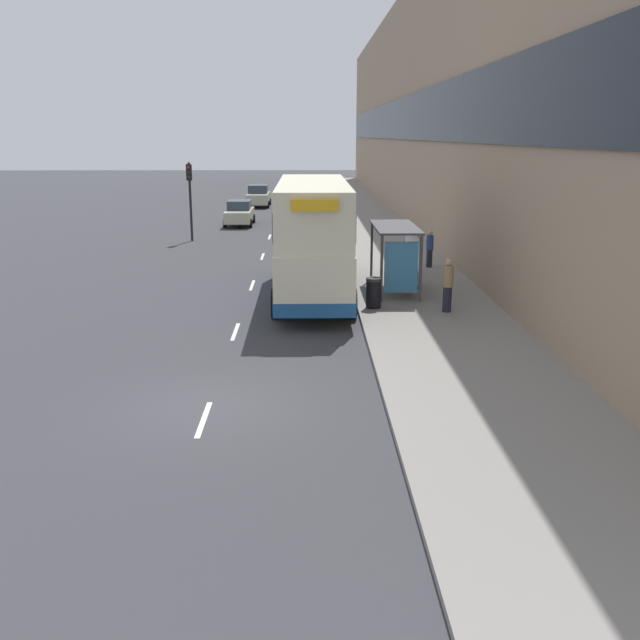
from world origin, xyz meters
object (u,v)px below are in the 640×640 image
object	(u,v)px
bus_shelter	(400,247)
double_decker_bus_near	(313,237)
car_0	(258,196)
car_1	(239,213)
litter_bin	(374,293)
pedestrian_at_shelter	(430,248)
traffic_light_far_kerb	(190,188)
pedestrian_1	(415,253)
pedestrian_2	(448,285)

from	to	relation	value
bus_shelter	double_decker_bus_near	xyz separation A→B (m)	(-3.30, -0.18, 0.41)
car_0	car_1	distance (m)	12.94
litter_bin	pedestrian_at_shelter	bearing A→B (deg)	67.36
car_1	pedestrian_at_shelter	world-z (taller)	pedestrian_at_shelter
traffic_light_far_kerb	car_1	bearing A→B (deg)	74.21
double_decker_bus_near	pedestrian_1	size ratio (longest dim) A/B	6.35
pedestrian_1	litter_bin	xyz separation A→B (m)	(-2.40, -6.61, -0.31)
car_1	traffic_light_far_kerb	world-z (taller)	traffic_light_far_kerb
pedestrian_2	litter_bin	size ratio (longest dim) A/B	1.74
car_0	pedestrian_2	size ratio (longest dim) A/B	2.51
bus_shelter	car_1	bearing A→B (deg)	110.25
double_decker_bus_near	pedestrian_1	xyz separation A→B (m)	(4.48, 4.26, -1.31)
car_0	pedestrian_2	xyz separation A→B (m)	(8.88, -38.02, 0.18)
bus_shelter	pedestrian_at_shelter	distance (m)	5.67
car_1	litter_bin	bearing A→B (deg)	105.68
double_decker_bus_near	bus_shelter	bearing A→B (deg)	3.10
pedestrian_at_shelter	traffic_light_far_kerb	xyz separation A→B (m)	(-12.19, 9.33, 2.02)
pedestrian_at_shelter	pedestrian_2	bearing A→B (deg)	-95.45
double_decker_bus_near	litter_bin	distance (m)	3.53
car_0	litter_bin	distance (m)	37.94
pedestrian_1	pedestrian_2	size ratio (longest dim) A/B	0.90
pedestrian_2	double_decker_bus_near	bearing A→B (deg)	146.48
pedestrian_2	traffic_light_far_kerb	distance (m)	21.15
pedestrian_2	litter_bin	distance (m)	2.55
car_1	pedestrian_1	world-z (taller)	pedestrian_1
pedestrian_1	pedestrian_2	bearing A→B (deg)	-89.74
bus_shelter	litter_bin	distance (m)	3.06
bus_shelter	litter_bin	world-z (taller)	bus_shelter
pedestrian_2	pedestrian_1	bearing A→B (deg)	90.26
litter_bin	double_decker_bus_near	bearing A→B (deg)	131.36
double_decker_bus_near	pedestrian_1	bearing A→B (deg)	43.55
pedestrian_1	bus_shelter	bearing A→B (deg)	-106.14
double_decker_bus_near	pedestrian_2	distance (m)	5.54
car_0	double_decker_bus_near	bearing A→B (deg)	97.11
car_1	litter_bin	distance (m)	25.40
double_decker_bus_near	pedestrian_1	world-z (taller)	double_decker_bus_near
pedestrian_1	traffic_light_far_kerb	distance (m)	15.58
car_1	bus_shelter	bearing A→B (deg)	110.25
litter_bin	bus_shelter	bearing A→B (deg)	64.26
litter_bin	car_0	bearing A→B (deg)	99.78
bus_shelter	traffic_light_far_kerb	world-z (taller)	traffic_light_far_kerb
double_decker_bus_near	pedestrian_1	distance (m)	6.32
car_0	litter_bin	xyz separation A→B (m)	(6.44, -37.39, -0.22)
pedestrian_1	car_0	bearing A→B (deg)	106.04
car_0	litter_bin	size ratio (longest dim) A/B	4.36
litter_bin	pedestrian_1	bearing A→B (deg)	70.03
double_decker_bus_near	traffic_light_far_kerb	bearing A→B (deg)	115.01
car_0	traffic_light_far_kerb	xyz separation A→B (m)	(-2.51, -20.30, 2.12)
double_decker_bus_near	litter_bin	bearing A→B (deg)	-48.64
pedestrian_at_shelter	traffic_light_far_kerb	size ratio (longest dim) A/B	0.37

